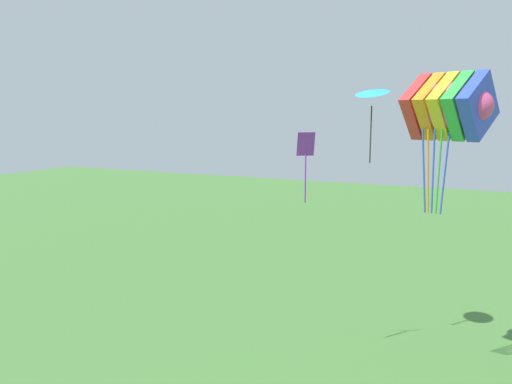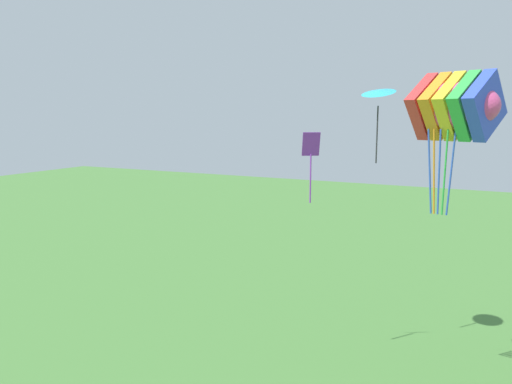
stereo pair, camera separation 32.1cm
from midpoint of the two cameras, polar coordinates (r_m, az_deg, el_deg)
name	(u,v)px [view 1 (the left image)]	position (r m, az deg, el deg)	size (l,w,h in m)	color
kite_rainbow_parafoil	(448,107)	(16.27, 20.61, 9.13)	(3.26, 2.93, 4.35)	#E54C8C
kite_cyan_delta	(372,94)	(17.83, 12.62, 10.92)	(1.34, 1.32, 2.65)	#2DB2C6
kite_purple_streamer	(306,154)	(16.74, 5.15, 4.30)	(0.62, 0.51, 2.37)	purple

